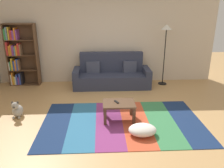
{
  "coord_description": "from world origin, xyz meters",
  "views": [
    {
      "loc": [
        -0.16,
        -4.4,
        2.31
      ],
      "look_at": [
        0.08,
        0.33,
        0.65
      ],
      "focal_mm": 35.82,
      "sensor_mm": 36.0,
      "label": 1
    }
  ],
  "objects": [
    {
      "name": "back_wall",
      "position": [
        0.0,
        2.55,
        1.35
      ],
      "size": [
        6.8,
        0.1,
        2.7
      ],
      "primitive_type": "cube",
      "color": "beige",
      "rests_on": "ground_plane"
    },
    {
      "name": "standing_lamp",
      "position": [
        1.75,
        2.12,
        1.51
      ],
      "size": [
        0.32,
        0.32,
        1.81
      ],
      "color": "black",
      "rests_on": "ground_plane"
    },
    {
      "name": "couch",
      "position": [
        0.16,
        2.02,
        0.34
      ],
      "size": [
        2.26,
        0.8,
        1.0
      ],
      "color": "#2D3347",
      "rests_on": "ground_plane"
    },
    {
      "name": "bookshelf",
      "position": [
        -2.61,
        2.31,
        0.91
      ],
      "size": [
        0.9,
        0.28,
        1.85
      ],
      "color": "brown",
      "rests_on": "ground_plane"
    },
    {
      "name": "dog",
      "position": [
        -2.01,
        0.12,
        0.16
      ],
      "size": [
        0.22,
        0.35,
        0.4
      ],
      "color": "#9E998E",
      "rests_on": "ground_plane"
    },
    {
      "name": "coffee_table",
      "position": [
        0.2,
        -0.13,
        0.32
      ],
      "size": [
        0.67,
        0.5,
        0.38
      ],
      "color": "#513826",
      "rests_on": "rug"
    },
    {
      "name": "tv_remote",
      "position": [
        0.15,
        -0.11,
        0.4
      ],
      "size": [
        0.1,
        0.16,
        0.02
      ],
      "primitive_type": "cube",
      "rotation": [
        0.0,
        0.0,
        0.41
      ],
      "color": "black",
      "rests_on": "coffee_table"
    },
    {
      "name": "pouf",
      "position": [
        0.6,
        -0.76,
        0.11
      ],
      "size": [
        0.53,
        0.41,
        0.2
      ],
      "primitive_type": "ellipsoid",
      "color": "white",
      "rests_on": "rug"
    },
    {
      "name": "ground_plane",
      "position": [
        0.0,
        0.0,
        0.0
      ],
      "size": [
        14.0,
        14.0,
        0.0
      ],
      "primitive_type": "plane",
      "color": "tan"
    },
    {
      "name": "rug",
      "position": [
        0.26,
        -0.27,
        0.01
      ],
      "size": [
        3.33,
        2.01,
        0.01
      ],
      "color": "navy",
      "rests_on": "ground_plane"
    }
  ]
}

